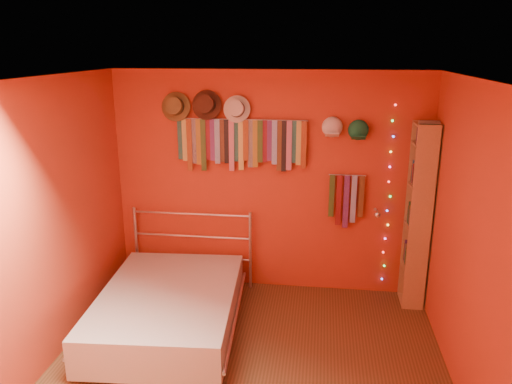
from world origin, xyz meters
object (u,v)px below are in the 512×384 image
at_px(bed, 169,308).
at_px(reading_lamp, 377,214).
at_px(bookshelf, 422,216).
at_px(tie_rack, 241,142).

bearing_deg(bed, reading_lamp, 18.71).
height_order(reading_lamp, bookshelf, bookshelf).
bearing_deg(bed, bookshelf, 14.86).
xyz_separation_m(reading_lamp, bed, (-2.07, -0.86, -0.80)).
relative_size(bookshelf, bed, 1.02).
xyz_separation_m(tie_rack, bed, (-0.58, -1.01, -1.51)).
bearing_deg(bookshelf, bed, -161.39).
distance_m(bookshelf, bed, 2.80).
distance_m(reading_lamp, bed, 2.38).
bearing_deg(tie_rack, bed, -119.93).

